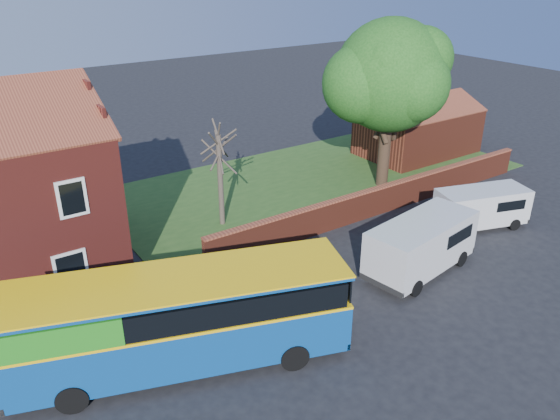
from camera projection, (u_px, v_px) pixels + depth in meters
ground at (247, 378)px, 18.27m from camera, size 120.00×120.00×0.00m
grass_strip at (317, 178)px, 34.64m from camera, size 26.00×12.00×0.04m
boundary_wall at (384, 198)px, 29.81m from camera, size 22.00×0.38×1.60m
outbuilding at (418, 131)px, 38.56m from camera, size 8.20×5.06×4.17m
bus at (170, 319)px, 18.05m from camera, size 11.52×6.25×3.41m
van_near at (421, 244)px, 23.93m from camera, size 5.85×3.05×2.45m
van_far at (482, 206)px, 28.08m from camera, size 5.01×3.20×2.05m
large_tree at (389, 79)px, 31.18m from camera, size 8.12×6.43×9.91m
bare_tree at (220, 176)px, 27.63m from camera, size 2.00×2.38×5.33m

